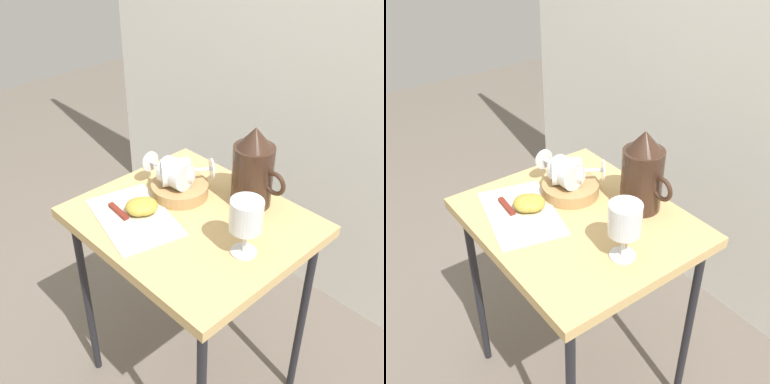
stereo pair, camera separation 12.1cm
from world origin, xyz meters
The scene contains 12 objects.
ground_plane centered at (0.00, 0.00, 0.00)m, with size 6.00×6.00×0.00m, color #665B51.
curtain_drape centered at (0.00, 0.68, 0.94)m, with size 2.40×0.03×1.89m, color white.
table centered at (0.00, 0.00, 0.61)m, with size 0.59×0.50×0.68m.
linen_napkin centered at (-0.10, -0.11, 0.68)m, with size 0.28×0.18×0.00m, color beige.
basket_tray centered at (-0.10, 0.05, 0.69)m, with size 0.16×0.16×0.04m, color #AD8451.
pitcher centered at (0.06, 0.16, 0.77)m, with size 0.16×0.11×0.23m.
wine_glass_upright centered at (0.19, -0.01, 0.78)m, with size 0.08×0.08×0.15m.
wine_glass_tipped_near centered at (-0.11, 0.04, 0.75)m, with size 0.15×0.09×0.08m.
wine_glass_tipped_far centered at (-0.11, 0.05, 0.75)m, with size 0.14×0.16×0.08m.
apple_half_left centered at (-0.10, -0.08, 0.70)m, with size 0.07×0.07×0.04m, color #B29938.
apple_half_right centered at (-0.11, -0.09, 0.70)m, with size 0.07×0.07×0.04m, color #B29938.
knife centered at (-0.11, -0.14, 0.68)m, with size 0.21×0.03×0.01m.
Camera 2 is at (0.81, -0.60, 1.42)m, focal length 44.16 mm.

